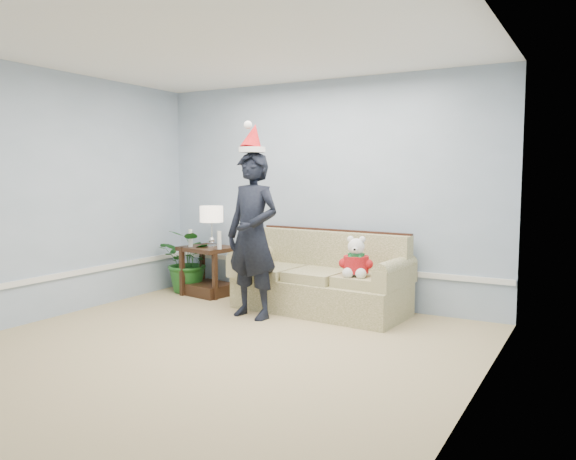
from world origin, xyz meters
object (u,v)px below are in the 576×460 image
(side_table, at_px, (208,276))
(houseplant, at_px, (190,261))
(table_lamp, at_px, (211,216))
(sofa, at_px, (322,283))
(man, at_px, (253,235))
(teddy_bear, at_px, (356,262))

(side_table, distance_m, houseplant, 0.36)
(table_lamp, xyz_separation_m, houseplant, (-0.40, 0.04, -0.62))
(sofa, distance_m, side_table, 1.68)
(houseplant, distance_m, man, 1.70)
(teddy_bear, bearing_deg, side_table, 158.90)
(sofa, xyz_separation_m, man, (-0.53, -0.64, 0.58))
(houseplant, relative_size, man, 0.47)
(houseplant, bearing_deg, table_lamp, -5.33)
(sofa, xyz_separation_m, teddy_bear, (0.52, -0.24, 0.31))
(side_table, bearing_deg, houseplant, 178.05)
(side_table, distance_m, table_lamp, 0.80)
(sofa, relative_size, man, 1.12)
(sofa, xyz_separation_m, table_lamp, (-1.59, 0.02, 0.72))
(sofa, xyz_separation_m, side_table, (-1.67, 0.05, -0.08))
(table_lamp, relative_size, houseplant, 0.63)
(sofa, bearing_deg, table_lamp, -176.49)
(table_lamp, relative_size, teddy_bear, 1.21)
(side_table, xyz_separation_m, houseplant, (-0.32, 0.01, 0.18))
(side_table, relative_size, man, 0.41)
(man, distance_m, teddy_bear, 1.15)
(sofa, xyz_separation_m, houseplant, (-1.99, 0.06, 0.10))
(table_lamp, distance_m, man, 1.26)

